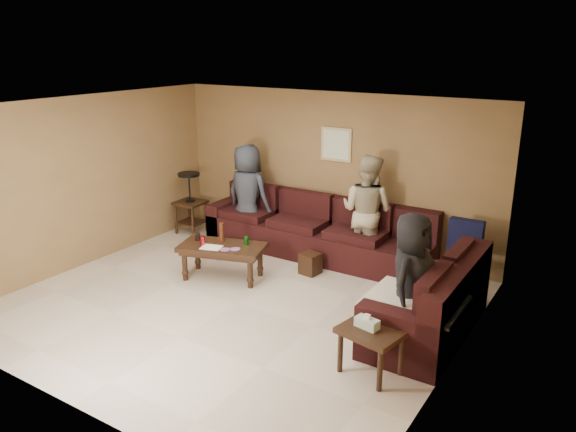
# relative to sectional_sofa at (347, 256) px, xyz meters

# --- Properties ---
(room) EXTENTS (5.60, 5.50, 2.50)m
(room) POSITION_rel_sectional_sofa_xyz_m (-0.81, -1.52, 1.34)
(room) COLOR beige
(room) RESTS_ON ground
(sectional_sofa) EXTENTS (4.65, 2.90, 0.97)m
(sectional_sofa) POSITION_rel_sectional_sofa_xyz_m (0.00, 0.00, 0.00)
(sectional_sofa) COLOR black
(sectional_sofa) RESTS_ON ground
(coffee_table) EXTENTS (1.31, 0.91, 0.78)m
(coffee_table) POSITION_rel_sectional_sofa_xyz_m (-1.48, -0.96, 0.09)
(coffee_table) COLOR #311C10
(coffee_table) RESTS_ON ground
(end_table_left) EXTENTS (0.49, 0.49, 1.07)m
(end_table_left) POSITION_rel_sectional_sofa_xyz_m (-3.19, 0.30, 0.23)
(end_table_left) COLOR #311C10
(end_table_left) RESTS_ON ground
(side_table_right) EXTENTS (0.69, 0.60, 0.65)m
(side_table_right) POSITION_rel_sectional_sofa_xyz_m (1.29, -2.04, 0.10)
(side_table_right) COLOR #311C10
(side_table_right) RESTS_ON ground
(waste_bin) EXTENTS (0.29, 0.29, 0.31)m
(waste_bin) POSITION_rel_sectional_sofa_xyz_m (-0.50, -0.16, -0.17)
(waste_bin) COLOR #311C10
(waste_bin) RESTS_ON ground
(wall_art) EXTENTS (0.52, 0.04, 0.52)m
(wall_art) POSITION_rel_sectional_sofa_xyz_m (-0.71, 0.96, 1.37)
(wall_art) COLOR tan
(wall_art) RESTS_ON ground
(person_left) EXTENTS (0.83, 0.56, 1.65)m
(person_left) POSITION_rel_sectional_sofa_xyz_m (-2.05, 0.44, 0.50)
(person_left) COLOR #313844
(person_left) RESTS_ON ground
(person_middle) EXTENTS (0.87, 0.71, 1.69)m
(person_middle) POSITION_rel_sectional_sofa_xyz_m (0.02, 0.56, 0.52)
(person_middle) COLOR #B8AD89
(person_middle) RESTS_ON ground
(person_right) EXTENTS (0.49, 0.75, 1.52)m
(person_right) POSITION_rel_sectional_sofa_xyz_m (1.39, -1.27, 0.44)
(person_right) COLOR black
(person_right) RESTS_ON ground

